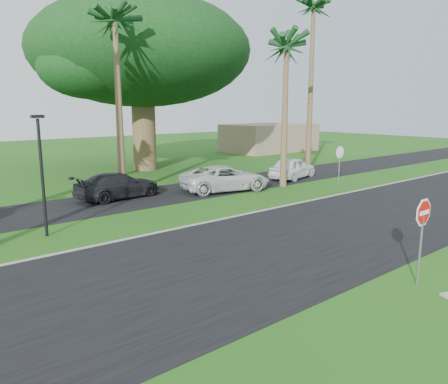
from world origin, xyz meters
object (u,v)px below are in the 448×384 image
(stop_sign_far, at_px, (340,157))
(car_pickup, at_px, (293,168))
(car_dark, at_px, (118,186))
(car_minivan, at_px, (225,178))
(stop_sign_near, at_px, (422,224))

(stop_sign_far, relative_size, car_pickup, 0.60)
(stop_sign_far, bearing_deg, car_pickup, -84.24)
(car_dark, xyz_separation_m, car_minivan, (5.91, -2.02, 0.04))
(stop_sign_far, bearing_deg, stop_sign_near, 43.73)
(car_pickup, bearing_deg, car_dark, 67.94)
(car_minivan, bearing_deg, stop_sign_near, 175.57)
(stop_sign_near, bearing_deg, stop_sign_far, 43.73)
(car_dark, relative_size, car_pickup, 1.11)
(stop_sign_far, distance_m, car_pickup, 3.73)
(car_dark, height_order, car_minivan, car_minivan)
(stop_sign_near, xyz_separation_m, car_minivan, (4.73, 14.14, -1.03))
(car_dark, height_order, car_pickup, car_pickup)
(car_dark, bearing_deg, stop_sign_near, 177.51)
(stop_sign_far, xyz_separation_m, car_pickup, (-0.36, 3.57, -1.03))
(stop_sign_near, height_order, car_pickup, stop_sign_near)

